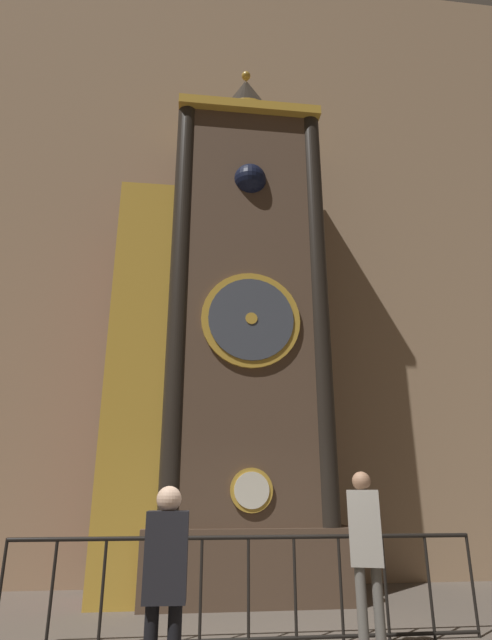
% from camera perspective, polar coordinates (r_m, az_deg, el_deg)
% --- Properties ---
extents(cathedral_back_wall, '(24.00, 0.32, 15.16)m').
position_cam_1_polar(cathedral_back_wall, '(11.76, -1.66, 11.39)').
color(cathedral_back_wall, '#997A5B').
rests_on(cathedral_back_wall, ground_plane).
extents(clock_tower, '(4.07, 1.77, 10.60)m').
position_cam_1_polar(clock_tower, '(9.26, -2.08, -0.77)').
color(clock_tower, brown).
rests_on(clock_tower, ground_plane).
extents(railing_fence, '(5.51, 0.05, 1.14)m').
position_cam_1_polar(railing_fence, '(6.51, 0.28, -27.85)').
color(railing_fence, black).
rests_on(railing_fence, ground_plane).
extents(visitor_near, '(0.35, 0.23, 1.68)m').
position_cam_1_polar(visitor_near, '(4.52, -9.19, -26.73)').
color(visitor_near, black).
rests_on(visitor_near, ground_plane).
extents(visitor_far, '(0.39, 0.32, 1.84)m').
position_cam_1_polar(visitor_far, '(6.00, 13.52, -23.50)').
color(visitor_far, '#58554F').
rests_on(visitor_far, ground_plane).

